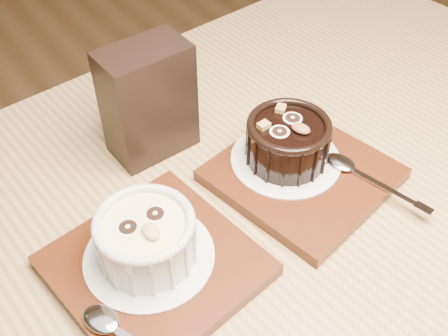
% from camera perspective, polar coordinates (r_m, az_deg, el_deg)
% --- Properties ---
extents(table, '(1.26, 0.90, 0.75)m').
position_cam_1_polar(table, '(0.63, 4.08, -13.53)').
color(table, olive).
rests_on(table, ground).
extents(tray_left, '(0.20, 0.20, 0.01)m').
position_cam_1_polar(tray_left, '(0.53, -7.48, -10.49)').
color(tray_left, '#50220D').
rests_on(tray_left, table).
extents(doily_left, '(0.13, 0.13, 0.00)m').
position_cam_1_polar(doily_left, '(0.53, -8.13, -9.44)').
color(doily_left, white).
rests_on(doily_left, tray_left).
extents(ramekin_white, '(0.10, 0.10, 0.06)m').
position_cam_1_polar(ramekin_white, '(0.51, -8.47, -7.40)').
color(ramekin_white, silver).
rests_on(ramekin_white, doily_left).
extents(tray_right, '(0.21, 0.21, 0.01)m').
position_cam_1_polar(tray_right, '(0.62, 8.51, -0.70)').
color(tray_right, '#50220D').
rests_on(tray_right, table).
extents(doily_right, '(0.13, 0.13, 0.00)m').
position_cam_1_polar(doily_right, '(0.62, 6.73, 0.98)').
color(doily_right, white).
rests_on(doily_right, tray_right).
extents(ramekin_dark, '(0.10, 0.10, 0.06)m').
position_cam_1_polar(ramekin_dark, '(0.60, 6.97, 3.11)').
color(ramekin_dark, black).
rests_on(ramekin_dark, doily_right).
extents(spoon_right, '(0.06, 0.14, 0.01)m').
position_cam_1_polar(spoon_right, '(0.61, 15.27, -0.89)').
color(spoon_right, silver).
rests_on(spoon_right, tray_right).
extents(condiment_stand, '(0.10, 0.06, 0.14)m').
position_cam_1_polar(condiment_stand, '(0.62, -8.23, 7.17)').
color(condiment_stand, black).
rests_on(condiment_stand, table).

